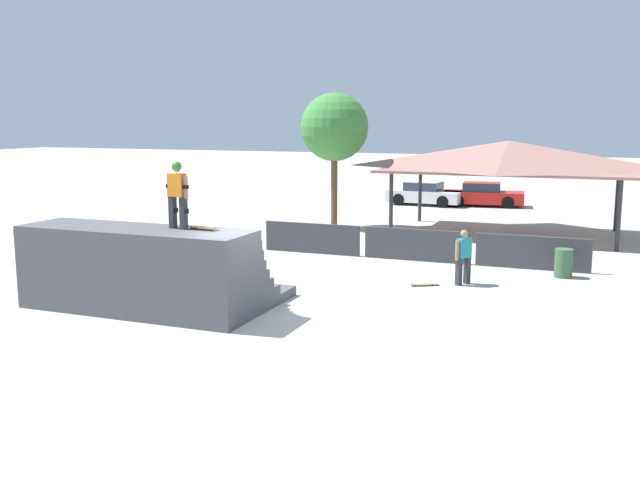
{
  "coord_description": "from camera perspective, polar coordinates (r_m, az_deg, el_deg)",
  "views": [
    {
      "loc": [
        7.24,
        -14.5,
        4.6
      ],
      "look_at": [
        -0.32,
        4.57,
        1.13
      ],
      "focal_mm": 40.0,
      "sensor_mm": 36.0,
      "label": 1
    }
  ],
  "objects": [
    {
      "name": "barrier_fence",
      "position": [
        23.63,
        7.68,
        -0.4
      ],
      "size": [
        10.87,
        0.12,
        1.05
      ],
      "color": "#3D3D42",
      "rests_on": "ground"
    },
    {
      "name": "quarter_pipe_ramp",
      "position": [
        18.07,
        -13.72,
        -2.56
      ],
      "size": [
        5.88,
        3.72,
        2.05
      ],
      "color": "#4C4C51",
      "rests_on": "ground"
    },
    {
      "name": "skateboard_on_ground",
      "position": [
        20.2,
        8.26,
        -3.48
      ],
      "size": [
        0.82,
        0.59,
        0.09
      ],
      "rotation": [
        0.0,
        0.0,
        3.67
      ],
      "color": "blue",
      "rests_on": "ground"
    },
    {
      "name": "skateboard_on_deck",
      "position": [
        16.95,
        -9.39,
        1.02
      ],
      "size": [
        0.85,
        0.38,
        0.09
      ],
      "rotation": [
        0.0,
        0.0,
        -0.23
      ],
      "color": "red",
      "rests_on": "quarter_pipe_ramp"
    },
    {
      "name": "pavilion_shelter",
      "position": [
        29.57,
        14.86,
        6.48
      ],
      "size": [
        9.77,
        5.62,
        3.77
      ],
      "color": "#2D2D33",
      "rests_on": "ground"
    },
    {
      "name": "parked_car_white",
      "position": [
        39.21,
        8.38,
        3.66
      ],
      "size": [
        4.13,
        2.03,
        1.27
      ],
      "rotation": [
        0.0,
        0.0,
        -0.08
      ],
      "color": "silver",
      "rests_on": "ground"
    },
    {
      "name": "skater_on_deck",
      "position": [
        17.09,
        -11.34,
        3.92
      ],
      "size": [
        0.69,
        0.27,
        1.59
      ],
      "rotation": [
        0.0,
        0.0,
        -0.16
      ],
      "color": "#2D2D33",
      "rests_on": "quarter_pipe_ramp"
    },
    {
      "name": "trash_bin",
      "position": [
        22.18,
        18.9,
        -1.76
      ],
      "size": [
        0.52,
        0.52,
        0.85
      ],
      "primitive_type": "cylinder",
      "color": "#385B3D",
      "rests_on": "ground"
    },
    {
      "name": "parked_car_red",
      "position": [
        39.27,
        12.91,
        3.53
      ],
      "size": [
        4.37,
        2.2,
        1.27
      ],
      "rotation": [
        0.0,
        0.0,
        0.12
      ],
      "color": "red",
      "rests_on": "ground"
    },
    {
      "name": "ground_plane",
      "position": [
        16.84,
        -4.75,
        -6.27
      ],
      "size": [
        160.0,
        160.0,
        0.0
      ],
      "primitive_type": "plane",
      "color": "#ADA8A0"
    },
    {
      "name": "bystander_walking",
      "position": [
        20.38,
        11.41,
        -1.13
      ],
      "size": [
        0.42,
        0.58,
        1.56
      ],
      "rotation": [
        0.0,
        0.0,
        4.14
      ],
      "color": "#2D2D33",
      "rests_on": "ground"
    },
    {
      "name": "tree_far_back",
      "position": [
        30.47,
        1.16,
        8.97
      ],
      "size": [
        2.89,
        2.89,
        5.73
      ],
      "color": "brown",
      "rests_on": "ground"
    }
  ]
}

